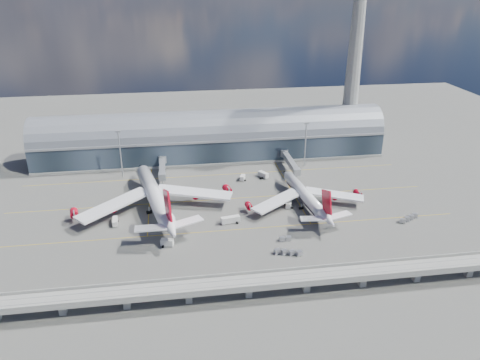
{
  "coord_description": "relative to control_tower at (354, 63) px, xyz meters",
  "views": [
    {
      "loc": [
        -21.71,
        -181.32,
        99.47
      ],
      "look_at": [
        6.75,
        10.0,
        14.0
      ],
      "focal_mm": 35.0,
      "sensor_mm": 36.0,
      "label": 1
    }
  ],
  "objects": [
    {
      "name": "jet_bridge_right",
      "position": [
        -44.49,
        -31.82,
        -46.46
      ],
      "size": [
        4.4,
        32.0,
        7.25
      ],
      "color": "gray",
      "rests_on": "ground"
    },
    {
      "name": "airliner_right",
      "position": [
        -47.83,
        -76.28,
        -46.71
      ],
      "size": [
        57.27,
        59.88,
        18.99
      ],
      "rotation": [
        0.0,
        0.0,
        0.1
      ],
      "color": "white",
      "rests_on": "ground"
    },
    {
      "name": "ground",
      "position": [
        -85.0,
        -83.0,
        -51.64
      ],
      "size": [
        500.0,
        500.0,
        0.0
      ],
      "primitive_type": "plane",
      "color": "#474744",
      "rests_on": "ground"
    },
    {
      "name": "guideway",
      "position": [
        -85.0,
        -138.0,
        -46.34
      ],
      "size": [
        220.0,
        8.5,
        7.2
      ],
      "color": "gray",
      "rests_on": "ground"
    },
    {
      "name": "control_tower",
      "position": [
        0.0,
        0.0,
        0.0
      ],
      "size": [
        19.0,
        19.0,
        103.0
      ],
      "color": "gray",
      "rests_on": "ground"
    },
    {
      "name": "airliner_left",
      "position": [
        -116.75,
        -70.17,
        -44.84
      ],
      "size": [
        73.61,
        77.52,
        23.78
      ],
      "rotation": [
        0.0,
        0.0,
        0.21
      ],
      "color": "white",
      "rests_on": "ground"
    },
    {
      "name": "service_truck_3",
      "position": [
        -55.72,
        -75.64,
        -50.27
      ],
      "size": [
        3.99,
        5.91,
        2.67
      ],
      "rotation": [
        0.0,
        0.0,
        -0.38
      ],
      "color": "beige",
      "rests_on": "ground"
    },
    {
      "name": "cargo_train_2",
      "position": [
        -6.39,
        -95.89,
        -50.66
      ],
      "size": [
        10.81,
        6.52,
        1.86
      ],
      "rotation": [
        0.0,
        0.0,
        1.11
      ],
      "color": "gray",
      "rests_on": "ground"
    },
    {
      "name": "service_truck_1",
      "position": [
        -111.88,
        -101.65,
        -50.17
      ],
      "size": [
        5.42,
        3.46,
        2.9
      ],
      "rotation": [
        0.0,
        0.0,
        1.32
      ],
      "color": "beige",
      "rests_on": "ground"
    },
    {
      "name": "cargo_train_0",
      "position": [
        -64.33,
        -104.92,
        -50.72
      ],
      "size": [
        5.25,
        1.86,
        1.77
      ],
      "rotation": [
        0.0,
        0.0,
        1.53
      ],
      "color": "gray",
      "rests_on": "ground"
    },
    {
      "name": "service_truck_0",
      "position": [
        -134.11,
        -80.74,
        -50.28
      ],
      "size": [
        2.6,
        6.46,
        2.62
      ],
      "rotation": [
        0.0,
        0.0,
        0.07
      ],
      "color": "beige",
      "rests_on": "ground"
    },
    {
      "name": "terminal",
      "position": [
        -85.0,
        -5.01,
        -40.3
      ],
      "size": [
        200.0,
        30.0,
        28.0
      ],
      "color": "#1B252E",
      "rests_on": "ground"
    },
    {
      "name": "service_truck_5",
      "position": [
        -60.8,
        -40.09,
        -50.1
      ],
      "size": [
        5.28,
        6.56,
        3.01
      ],
      "rotation": [
        0.0,
        0.0,
        0.55
      ],
      "color": "beige",
      "rests_on": "ground"
    },
    {
      "name": "floodlight_mast_right",
      "position": [
        -35.0,
        -28.0,
        -38.0
      ],
      "size": [
        3.0,
        0.7,
        25.7
      ],
      "color": "gray",
      "rests_on": "ground"
    },
    {
      "name": "cargo_train_1",
      "position": [
        -65.71,
        -115.0,
        -50.67
      ],
      "size": [
        11.17,
        5.04,
        1.86
      ],
      "rotation": [
        0.0,
        0.0,
        1.88
      ],
      "color": "gray",
      "rests_on": "ground"
    },
    {
      "name": "jet_bridge_left",
      "position": [
        -113.78,
        -29.88,
        -46.46
      ],
      "size": [
        4.4,
        28.0,
        7.25
      ],
      "color": "gray",
      "rests_on": "ground"
    },
    {
      "name": "floodlight_mast_left",
      "position": [
        -135.0,
        -28.0,
        -38.0
      ],
      "size": [
        3.0,
        0.7,
        25.7
      ],
      "color": "gray",
      "rests_on": "ground"
    },
    {
      "name": "service_truck_2",
      "position": [
        -84.5,
        -86.84,
        -50.07
      ],
      "size": [
        8.57,
        3.8,
        3.0
      ],
      "rotation": [
        0.0,
        0.0,
        1.75
      ],
      "color": "beige",
      "rests_on": "ground"
    },
    {
      "name": "taxi_lines",
      "position": [
        -85.0,
        -60.89,
        -51.63
      ],
      "size": [
        200.0,
        80.12,
        0.01
      ],
      "color": "gold",
      "rests_on": "ground"
    },
    {
      "name": "service_truck_4",
      "position": [
        -72.28,
        -41.83,
        -50.31
      ],
      "size": [
        3.56,
        4.97,
        2.62
      ],
      "rotation": [
        0.0,
        0.0,
        -0.37
      ],
      "color": "beige",
      "rests_on": "ground"
    }
  ]
}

